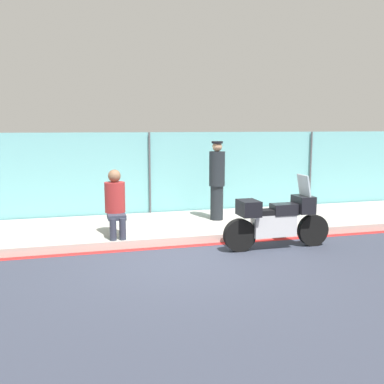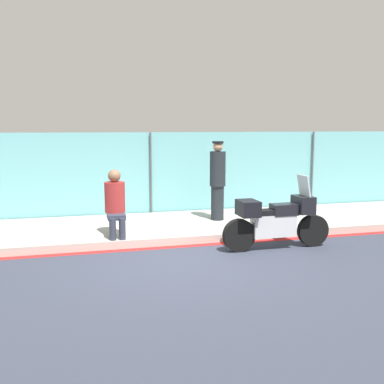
# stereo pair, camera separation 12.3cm
# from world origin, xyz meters

# --- Properties ---
(ground_plane) EXTENTS (120.00, 120.00, 0.00)m
(ground_plane) POSITION_xyz_m (0.00, 0.00, 0.00)
(ground_plane) COLOR #333847
(sidewalk) EXTENTS (34.45, 2.77, 0.17)m
(sidewalk) POSITION_xyz_m (0.00, 2.43, 0.08)
(sidewalk) COLOR #ADA89E
(sidewalk) RESTS_ON ground_plane
(curb_paint_stripe) EXTENTS (34.45, 0.18, 0.01)m
(curb_paint_stripe) POSITION_xyz_m (0.00, 0.95, 0.00)
(curb_paint_stripe) COLOR red
(curb_paint_stripe) RESTS_ON ground_plane
(storefront_fence) EXTENTS (32.73, 0.17, 2.25)m
(storefront_fence) POSITION_xyz_m (-0.00, 3.90, 1.12)
(storefront_fence) COLOR #6BB2B7
(storefront_fence) RESTS_ON ground_plane
(motorcycle) EXTENTS (2.23, 0.51, 1.45)m
(motorcycle) POSITION_xyz_m (1.90, 0.31, 0.58)
(motorcycle) COLOR black
(motorcycle) RESTS_ON ground_plane
(officer_standing) EXTENTS (0.38, 0.38, 1.89)m
(officer_standing) POSITION_xyz_m (1.39, 2.52, 1.14)
(officer_standing) COLOR #1E2328
(officer_standing) RESTS_ON sidewalk
(person_seated_on_curb) EXTENTS (0.42, 0.71, 1.37)m
(person_seated_on_curb) POSITION_xyz_m (-1.12, 1.52, 0.92)
(person_seated_on_curb) COLOR #2D3342
(person_seated_on_curb) RESTS_ON sidewalk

